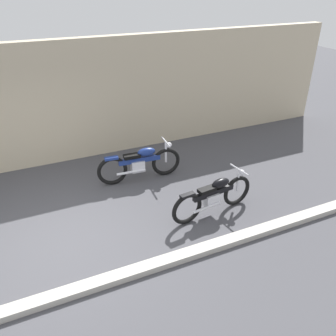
# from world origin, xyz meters

# --- Properties ---
(ground_plane) EXTENTS (40.00, 40.00, 0.00)m
(ground_plane) POSITION_xyz_m (0.00, 0.00, 0.00)
(ground_plane) COLOR #47474C
(building_wall) EXTENTS (18.00, 0.30, 3.10)m
(building_wall) POSITION_xyz_m (0.00, 3.43, 1.55)
(building_wall) COLOR beige
(building_wall) RESTS_ON ground_plane
(curb_strip) EXTENTS (18.00, 0.24, 0.12)m
(curb_strip) POSITION_xyz_m (0.00, -1.34, 0.06)
(curb_strip) COLOR #B7B2A8
(curb_strip) RESTS_ON ground_plane
(motorcycle_black) EXTENTS (1.97, 0.56, 0.89)m
(motorcycle_black) POSITION_xyz_m (3.08, -0.39, 0.43)
(motorcycle_black) COLOR black
(motorcycle_black) RESTS_ON ground_plane
(motorcycle_blue) EXTENTS (2.07, 0.58, 0.93)m
(motorcycle_blue) POSITION_xyz_m (2.19, 1.54, 0.45)
(motorcycle_blue) COLOR black
(motorcycle_blue) RESTS_ON ground_plane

